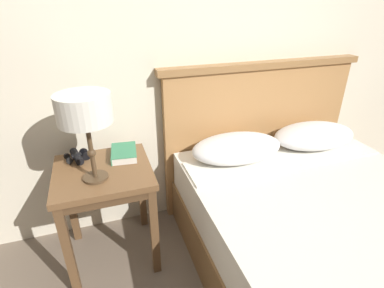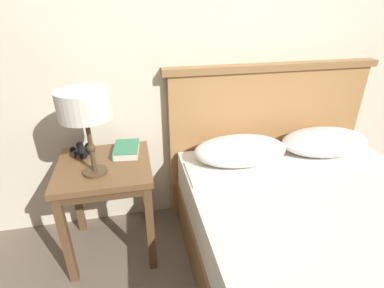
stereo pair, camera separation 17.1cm
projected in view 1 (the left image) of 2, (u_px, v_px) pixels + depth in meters
wall_back at (174, 31)px, 1.79m from camera, size 8.00×0.06×2.60m
nightstand at (105, 183)px, 1.70m from camera, size 0.53×0.50×0.63m
bed at (338, 248)px, 1.58m from camera, size 1.49×2.03×1.10m
table_lamp at (84, 111)px, 1.41m from camera, size 0.26×0.26×0.46m
book_on_nightstand at (124, 153)px, 1.78m from camera, size 0.17×0.23×0.04m
binoculars_pair at (77, 156)px, 1.75m from camera, size 0.15×0.16×0.05m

